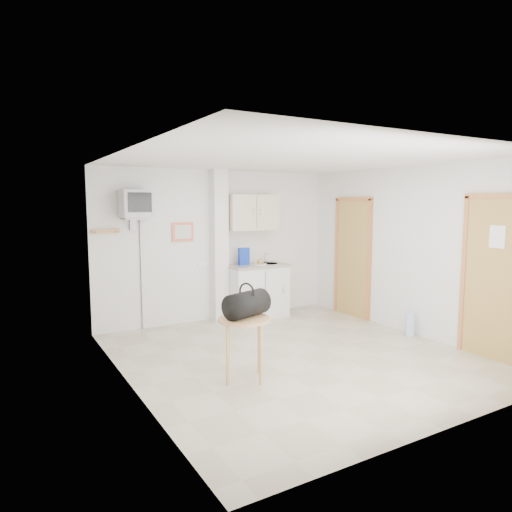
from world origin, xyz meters
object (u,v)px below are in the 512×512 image
water_bottle (410,324)px  crt_television (136,205)px  duffel_bag (247,304)px  round_table (244,327)px

water_bottle → crt_television: bearing=147.8°
crt_television → duffel_bag: (0.55, -2.36, -1.09)m
duffel_bag → water_bottle: size_ratio=1.53×
round_table → water_bottle: 2.97m
crt_television → water_bottle: (3.43, -2.16, -1.76)m
duffel_bag → water_bottle: 2.97m
round_table → duffel_bag: bearing=24.5°
crt_television → water_bottle: crt_television is taller
round_table → duffel_bag: size_ratio=1.19×
round_table → crt_television: bearing=101.8°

